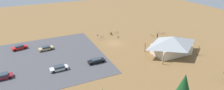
{
  "coord_description": "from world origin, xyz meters",
  "views": [
    {
      "loc": [
        26.51,
        54.52,
        26.29
      ],
      "look_at": [
        2.43,
        3.38,
        1.2
      ],
      "focal_mm": 30.49,
      "sensor_mm": 36.0,
      "label": 1
    }
  ],
  "objects_px": {
    "lot_sign": "(98,36)",
    "bike_pavilion": "(172,44)",
    "bicycle_yellow_near_porch": "(110,33)",
    "car_tan_far_end": "(46,48)",
    "visitor_by_pavilion": "(157,35)",
    "bicycle_blue_edge_north": "(159,33)",
    "car_maroon_near_entry": "(2,76)",
    "bicycle_purple_yard_right": "(102,37)",
    "car_red_aisle_side": "(19,47)",
    "car_silver_back_corner": "(59,68)",
    "trash_bin": "(111,34)",
    "pine_center": "(184,87)",
    "bicycle_silver_trailside": "(152,35)",
    "bicycle_green_yard_front": "(118,37)",
    "car_black_by_curb": "(96,61)",
    "bicycle_orange_yard_left": "(163,34)",
    "bicycle_white_lone_west": "(116,33)"
  },
  "relations": [
    {
      "from": "bike_pavilion",
      "to": "bicycle_green_yard_front",
      "type": "relative_size",
      "value": 11.12
    },
    {
      "from": "visitor_by_pavilion",
      "to": "car_tan_far_end",
      "type": "bearing_deg",
      "value": -9.15
    },
    {
      "from": "bicycle_blue_edge_north",
      "to": "bicycle_purple_yard_right",
      "type": "xyz_separation_m",
      "value": [
        21.91,
        -5.09,
        -0.01
      ]
    },
    {
      "from": "pine_center",
      "to": "bicycle_blue_edge_north",
      "type": "height_order",
      "value": "pine_center"
    },
    {
      "from": "trash_bin",
      "to": "car_red_aisle_side",
      "type": "bearing_deg",
      "value": -1.12
    },
    {
      "from": "bicycle_orange_yard_left",
      "to": "bicycle_blue_edge_north",
      "type": "bearing_deg",
      "value": -48.28
    },
    {
      "from": "bicycle_white_lone_west",
      "to": "car_silver_back_corner",
      "type": "height_order",
      "value": "car_silver_back_corner"
    },
    {
      "from": "bicycle_purple_yard_right",
      "to": "bike_pavilion",
      "type": "bearing_deg",
      "value": 124.82
    },
    {
      "from": "bicycle_green_yard_front",
      "to": "bike_pavilion",
      "type": "bearing_deg",
      "value": 115.25
    },
    {
      "from": "lot_sign",
      "to": "car_black_by_curb",
      "type": "bearing_deg",
      "value": 67.27
    },
    {
      "from": "bicycle_blue_edge_north",
      "to": "visitor_by_pavilion",
      "type": "relative_size",
      "value": 0.83
    },
    {
      "from": "bicycle_yellow_near_porch",
      "to": "car_tan_far_end",
      "type": "height_order",
      "value": "car_tan_far_end"
    },
    {
      "from": "lot_sign",
      "to": "bike_pavilion",
      "type": "bearing_deg",
      "value": 129.8
    },
    {
      "from": "bike_pavilion",
      "to": "car_red_aisle_side",
      "type": "distance_m",
      "value": 48.28
    },
    {
      "from": "bicycle_orange_yard_left",
      "to": "car_maroon_near_entry",
      "type": "relative_size",
      "value": 0.36
    },
    {
      "from": "bike_pavilion",
      "to": "car_silver_back_corner",
      "type": "bearing_deg",
      "value": -8.09
    },
    {
      "from": "car_silver_back_corner",
      "to": "bicycle_yellow_near_porch",
      "type": "bearing_deg",
      "value": -141.38
    },
    {
      "from": "bicycle_blue_edge_north",
      "to": "car_maroon_near_entry",
      "type": "bearing_deg",
      "value": 9.57
    },
    {
      "from": "bicycle_purple_yard_right",
      "to": "car_tan_far_end",
      "type": "bearing_deg",
      "value": 4.78
    },
    {
      "from": "car_red_aisle_side",
      "to": "visitor_by_pavilion",
      "type": "relative_size",
      "value": 2.89
    },
    {
      "from": "bicycle_silver_trailside",
      "to": "car_red_aisle_side",
      "type": "bearing_deg",
      "value": -10.71
    },
    {
      "from": "lot_sign",
      "to": "pine_center",
      "type": "height_order",
      "value": "pine_center"
    },
    {
      "from": "pine_center",
      "to": "car_maroon_near_entry",
      "type": "relative_size",
      "value": 1.7
    },
    {
      "from": "bike_pavilion",
      "to": "car_tan_far_end",
      "type": "xyz_separation_m",
      "value": [
        34.58,
        -18.97,
        -2.52
      ]
    },
    {
      "from": "bicycle_yellow_near_porch",
      "to": "bicycle_purple_yard_right",
      "type": "relative_size",
      "value": 1.2
    },
    {
      "from": "bicycle_green_yard_front",
      "to": "bicycle_silver_trailside",
      "type": "distance_m",
      "value": 13.06
    },
    {
      "from": "car_maroon_near_entry",
      "to": "trash_bin",
      "type": "bearing_deg",
      "value": -156.29
    },
    {
      "from": "bicycle_purple_yard_right",
      "to": "bicycle_white_lone_west",
      "type": "bearing_deg",
      "value": -161.59
    },
    {
      "from": "bike_pavilion",
      "to": "bicycle_silver_trailside",
      "type": "height_order",
      "value": "bike_pavilion"
    },
    {
      "from": "bicycle_orange_yard_left",
      "to": "car_tan_far_end",
      "type": "distance_m",
      "value": 43.56
    },
    {
      "from": "bicycle_blue_edge_north",
      "to": "bicycle_yellow_near_porch",
      "type": "bearing_deg",
      "value": -24.22
    },
    {
      "from": "car_silver_back_corner",
      "to": "bicycle_white_lone_west",
      "type": "bearing_deg",
      "value": -144.74
    },
    {
      "from": "car_red_aisle_side",
      "to": "car_silver_back_corner",
      "type": "bearing_deg",
      "value": 116.21
    },
    {
      "from": "trash_bin",
      "to": "car_black_by_curb",
      "type": "height_order",
      "value": "car_black_by_curb"
    },
    {
      "from": "bicycle_purple_yard_right",
      "to": "car_maroon_near_entry",
      "type": "bearing_deg",
      "value": 23.89
    },
    {
      "from": "trash_bin",
      "to": "bicycle_green_yard_front",
      "type": "height_order",
      "value": "trash_bin"
    },
    {
      "from": "bicycle_orange_yard_left",
      "to": "bicycle_silver_trailside",
      "type": "xyz_separation_m",
      "value": [
        5.1,
        -0.27,
        -0.01
      ]
    },
    {
      "from": "car_black_by_curb",
      "to": "trash_bin",
      "type": "bearing_deg",
      "value": -125.76
    },
    {
      "from": "bike_pavilion",
      "to": "bicycle_green_yard_front",
      "type": "xyz_separation_m",
      "value": [
        8.78,
        -18.6,
        -2.88
      ]
    },
    {
      "from": "bike_pavilion",
      "to": "pine_center",
      "type": "xyz_separation_m",
      "value": [
        14.77,
        19.6,
        1.9
      ]
    },
    {
      "from": "bicycle_silver_trailside",
      "to": "car_tan_far_end",
      "type": "distance_m",
      "value": 38.47
    },
    {
      "from": "lot_sign",
      "to": "visitor_by_pavilion",
      "type": "height_order",
      "value": "lot_sign"
    },
    {
      "from": "visitor_by_pavilion",
      "to": "pine_center",
      "type": "bearing_deg",
      "value": 59.01
    },
    {
      "from": "bicycle_yellow_near_porch",
      "to": "car_tan_far_end",
      "type": "relative_size",
      "value": 0.34
    },
    {
      "from": "car_silver_back_corner",
      "to": "visitor_by_pavilion",
      "type": "bearing_deg",
      "value": -168.13
    },
    {
      "from": "trash_bin",
      "to": "car_silver_back_corner",
      "type": "bearing_deg",
      "value": 37.32
    },
    {
      "from": "car_black_by_curb",
      "to": "car_tan_far_end",
      "type": "xyz_separation_m",
      "value": [
        11.63,
        -14.69,
        0.01
      ]
    },
    {
      "from": "bike_pavilion",
      "to": "car_tan_far_end",
      "type": "height_order",
      "value": "bike_pavilion"
    },
    {
      "from": "bicycle_yellow_near_porch",
      "to": "car_red_aisle_side",
      "type": "bearing_deg",
      "value": 0.34
    },
    {
      "from": "bicycle_blue_edge_north",
      "to": "visitor_by_pavilion",
      "type": "xyz_separation_m",
      "value": [
        2.93,
        2.91,
        0.5
      ]
    }
  ]
}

